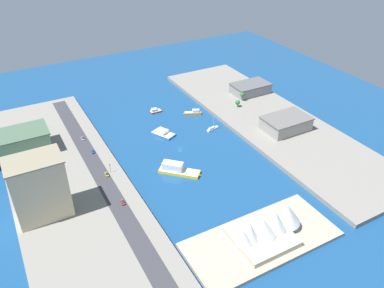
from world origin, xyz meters
name	(u,v)px	position (x,y,z in m)	size (l,w,h in m)	color
ground_plane	(180,148)	(0.00, 0.00, 0.00)	(440.00, 440.00, 0.00)	navy
quay_west	(270,120)	(-82.49, 0.00, 1.55)	(70.00, 240.00, 3.11)	gray
quay_east	(67,180)	(82.49, 0.00, 1.55)	(70.00, 240.00, 3.11)	gray
peninsula_point	(261,240)	(3.71, 101.75, 1.00)	(83.57, 37.44, 2.00)	#A89E89
road_strip	(97,169)	(62.14, 0.00, 3.18)	(10.57, 228.00, 0.15)	#38383D
ferry_yellow_fast	(176,169)	(15.76, 25.14, 2.80)	(25.34, 24.93, 7.36)	yellow
tugboat_red	(155,111)	(-7.33, -60.86, 1.37)	(10.35, 5.09, 3.61)	red
catamaran_blue	(163,133)	(2.81, -24.01, 1.44)	(16.23, 20.20, 3.79)	blue
sailboat_small_white	(213,128)	(-35.14, -11.77, 1.05)	(11.94, 4.64, 11.80)	white
water_taxi_orange	(193,113)	(-34.25, -41.77, 1.66)	(15.25, 9.40, 4.51)	orange
carpark_squat_concrete	(286,123)	(-82.15, 19.28, 8.36)	(35.56, 23.98, 10.45)	gray
warehouse_low_gray	(250,88)	(-97.90, -48.72, 7.64)	(34.29, 21.45, 9.00)	gray
terminal_long_green	(19,142)	(102.95, -45.58, 11.14)	(40.84, 25.11, 16.00)	slate
office_block_beige	(39,188)	(100.48, 27.88, 21.82)	(29.72, 20.62, 37.37)	#C6B793
van_white	(83,138)	(60.38, -41.47, 4.02)	(1.91, 4.66, 1.56)	black
taxi_yellow_cab	(107,174)	(58.67, 10.03, 4.02)	(2.00, 4.70, 1.55)	black
hatchback_blue	(93,151)	(58.91, -20.89, 4.06)	(1.93, 5.00, 1.63)	black
pickup_red	(123,202)	(59.17, 40.80, 3.96)	(2.05, 4.95, 1.41)	black
traffic_light_waterfront	(110,167)	(55.38, 7.90, 7.45)	(0.36, 0.36, 6.50)	black
opera_landmark	(268,227)	(0.23, 101.75, 8.97)	(41.61, 29.56, 17.91)	#BCAD93
park_tree_cluster	(240,98)	(-76.71, -34.73, 8.23)	(14.71, 12.29, 8.22)	brown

